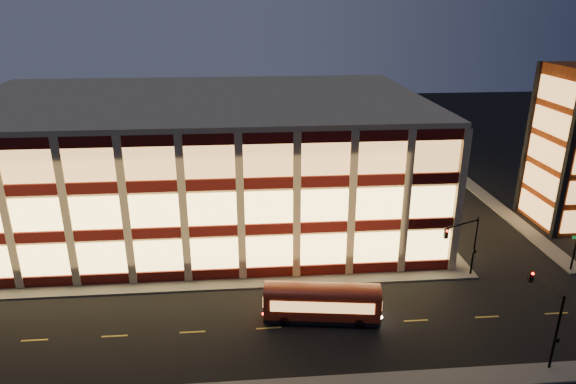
{
  "coord_description": "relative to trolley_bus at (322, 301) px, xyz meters",
  "views": [
    {
      "loc": [
        2.58,
        -40.36,
        24.47
      ],
      "look_at": [
        6.74,
        8.0,
        6.26
      ],
      "focal_mm": 32.0,
      "sensor_mm": 36.0,
      "label": 1
    }
  ],
  "objects": [
    {
      "name": "office_building",
      "position": [
        -11.28,
        22.03,
        5.5
      ],
      "size": [
        50.45,
        30.45,
        14.5
      ],
      "color": "tan",
      "rests_on": "ground"
    },
    {
      "name": "traffic_signal_near",
      "position": [
        15.13,
        -5.91,
        2.38
      ],
      "size": [
        0.32,
        4.45,
        6.0
      ],
      "color": "black",
      "rests_on": "ground"
    },
    {
      "name": "sidewalk_office_east",
      "position": [
        14.63,
        22.12,
        -1.67
      ],
      "size": [
        2.0,
        30.0,
        0.15
      ],
      "primitive_type": "cube",
      "color": "#514F4C",
      "rests_on": "ground"
    },
    {
      "name": "sidewalk_tower_west",
      "position": [
        25.63,
        22.12,
        -1.67
      ],
      "size": [
        2.0,
        30.0,
        0.15
      ],
      "primitive_type": "cube",
      "color": "#514F4C",
      "rests_on": "ground"
    },
    {
      "name": "trolley_bus",
      "position": [
        0.0,
        0.0,
        0.0
      ],
      "size": [
        9.54,
        3.58,
        3.15
      ],
      "rotation": [
        0.0,
        0.0,
        -0.14
      ],
      "color": "maroon",
      "rests_on": "ground"
    },
    {
      "name": "traffic_signal_far",
      "position": [
        13.84,
        5.35,
        2.37
      ],
      "size": [
        3.79,
        1.87,
        6.0
      ],
      "color": "black",
      "rests_on": "ground"
    },
    {
      "name": "ground",
      "position": [
        -8.37,
        5.12,
        -1.75
      ],
      "size": [
        200.0,
        200.0,
        0.0
      ],
      "primitive_type": "plane",
      "color": "black",
      "rests_on": "ground"
    },
    {
      "name": "sidewalk_office_south",
      "position": [
        -11.37,
        6.12,
        -1.67
      ],
      "size": [
        54.0,
        2.0,
        0.15
      ],
      "primitive_type": "cube",
      "color": "#514F4C",
      "rests_on": "ground"
    }
  ]
}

